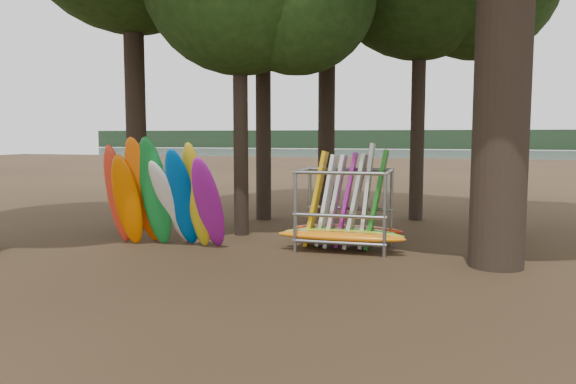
# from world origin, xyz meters

# --- Properties ---
(ground) EXTENTS (120.00, 120.00, 0.00)m
(ground) POSITION_xyz_m (0.00, 0.00, 0.00)
(ground) COLOR #47331E
(ground) RESTS_ON ground
(lake) EXTENTS (160.00, 160.00, 0.00)m
(lake) POSITION_xyz_m (0.00, 60.00, 0.00)
(lake) COLOR gray
(lake) RESTS_ON ground
(far_shore) EXTENTS (160.00, 4.00, 4.00)m
(far_shore) POSITION_xyz_m (0.00, 110.00, 2.00)
(far_shore) COLOR black
(far_shore) RESTS_ON ground
(kayak_row) EXTENTS (3.33, 1.91, 2.98)m
(kayak_row) POSITION_xyz_m (-3.35, 0.31, 1.30)
(kayak_row) COLOR red
(kayak_row) RESTS_ON ground
(storage_rack) EXTENTS (3.17, 1.60, 2.69)m
(storage_rack) POSITION_xyz_m (1.19, 1.39, 0.94)
(storage_rack) COLOR slate
(storage_rack) RESTS_ON ground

